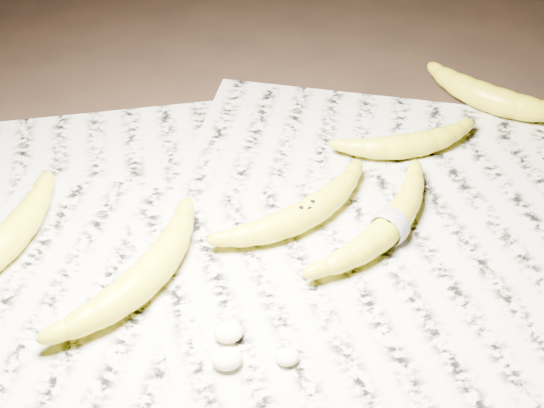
{
  "coord_description": "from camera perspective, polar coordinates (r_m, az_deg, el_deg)",
  "views": [
    {
      "loc": [
        -0.09,
        -0.64,
        0.63
      ],
      "look_at": [
        -0.01,
        0.01,
        0.05
      ],
      "focal_mm": 50.0,
      "sensor_mm": 36.0,
      "label": 1
    }
  ],
  "objects": [
    {
      "name": "banana_upper_b",
      "position": [
        1.14,
        16.28,
        7.75
      ],
      "size": [
        0.19,
        0.18,
        0.04
      ],
      "primitive_type": null,
      "rotation": [
        0.0,
        0.0,
        -0.75
      ],
      "color": "gold",
      "rests_on": "newspaper_patch"
    },
    {
      "name": "banana_upper_a",
      "position": [
        1.03,
        10.37,
        4.52
      ],
      "size": [
        0.18,
        0.07,
        0.03
      ],
      "primitive_type": null,
      "rotation": [
        0.0,
        0.0,
        0.1
      ],
      "color": "gold",
      "rests_on": "newspaper_patch"
    },
    {
      "name": "flesh_chunk_a",
      "position": [
        0.77,
        -3.41,
        -11.38
      ],
      "size": [
        0.03,
        0.03,
        0.02
      ],
      "primitive_type": "ellipsoid",
      "color": "#EEE9B8",
      "rests_on": "newspaper_patch"
    },
    {
      "name": "banana_left_b",
      "position": [
        0.84,
        -9.51,
        -5.28
      ],
      "size": [
        0.19,
        0.21,
        0.04
      ],
      "primitive_type": null,
      "rotation": [
        0.0,
        0.0,
        0.88
      ],
      "color": "gold",
      "rests_on": "newspaper_patch"
    },
    {
      "name": "flesh_chunk_b",
      "position": [
        0.79,
        -3.32,
        -9.44
      ],
      "size": [
        0.03,
        0.03,
        0.02
      ],
      "primitive_type": "ellipsoid",
      "color": "#EEE9B8",
      "rests_on": "newspaper_patch"
    },
    {
      "name": "ground",
      "position": [
        0.91,
        0.49,
        -2.6
      ],
      "size": [
        3.0,
        3.0,
        0.0
      ],
      "primitive_type": "plane",
      "color": "black",
      "rests_on": "ground"
    },
    {
      "name": "measuring_tape",
      "position": [
        0.9,
        8.9,
        -1.53
      ],
      "size": [
        0.04,
        0.04,
        0.05
      ],
      "primitive_type": "torus",
      "rotation": [
        0.0,
        1.57,
        0.78
      ],
      "color": "white",
      "rests_on": "newspaper_patch"
    },
    {
      "name": "newspaper_patch",
      "position": [
        0.89,
        0.96,
        -3.37
      ],
      "size": [
        0.9,
        0.7,
        0.01
      ],
      "primitive_type": "cube",
      "color": "#B0AC97",
      "rests_on": "ground"
    },
    {
      "name": "banana_center",
      "position": [
        0.9,
        2.52,
        -0.62
      ],
      "size": [
        0.2,
        0.15,
        0.04
      ],
      "primitive_type": null,
      "rotation": [
        0.0,
        0.0,
        0.52
      ],
      "color": "gold",
      "rests_on": "newspaper_patch"
    },
    {
      "name": "flesh_chunk_c",
      "position": [
        0.77,
        1.16,
        -11.26
      ],
      "size": [
        0.03,
        0.02,
        0.01
      ],
      "primitive_type": "ellipsoid",
      "color": "#EEE9B8",
      "rests_on": "newspaper_patch"
    },
    {
      "name": "banana_taped",
      "position": [
        0.9,
        8.9,
        -1.53
      ],
      "size": [
        0.19,
        0.19,
        0.04
      ],
      "primitive_type": null,
      "rotation": [
        0.0,
        0.0,
        0.78
      ],
      "color": "gold",
      "rests_on": "newspaper_patch"
    }
  ]
}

